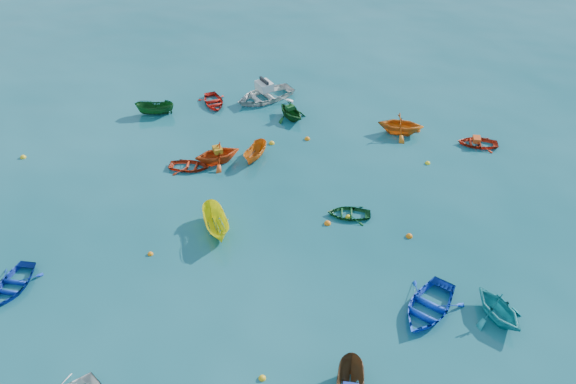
# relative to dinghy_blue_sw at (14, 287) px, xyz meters

# --- Properties ---
(ground) EXTENTS (160.00, 160.00, 0.00)m
(ground) POSITION_rel_dinghy_blue_sw_xyz_m (10.91, 5.38, 0.00)
(ground) COLOR #0B4551
(ground) RESTS_ON ground
(dinghy_blue_sw) EXTENTS (2.45, 3.17, 0.61)m
(dinghy_blue_sw) POSITION_rel_dinghy_blue_sw_xyz_m (0.00, 0.00, 0.00)
(dinghy_blue_sw) COLOR #0D30A6
(dinghy_blue_sw) RESTS_ON ground
(dinghy_blue_se) EXTENTS (3.77, 4.41, 0.77)m
(dinghy_blue_se) POSITION_rel_dinghy_blue_sw_xyz_m (19.48, 4.06, 0.00)
(dinghy_blue_se) COLOR blue
(dinghy_blue_se) RESTS_ON ground
(dinghy_orange_w) EXTENTS (3.78, 3.71, 1.51)m
(dinghy_orange_w) POSITION_rel_dinghy_blue_sw_xyz_m (5.63, 12.62, 0.00)
(dinghy_orange_w) COLOR #CE4513
(dinghy_orange_w) RESTS_ON ground
(sampan_yellow_mid) EXTENTS (2.81, 3.33, 1.24)m
(sampan_yellow_mid) POSITION_rel_dinghy_blue_sw_xyz_m (7.99, 6.55, 0.00)
(sampan_yellow_mid) COLOR yellow
(sampan_yellow_mid) RESTS_ON ground
(dinghy_green_e) EXTENTS (2.70, 2.15, 0.50)m
(dinghy_green_e) POSITION_rel_dinghy_blue_sw_xyz_m (14.62, 9.76, 0.00)
(dinghy_green_e) COLOR #124D21
(dinghy_green_e) RESTS_ON ground
(dinghy_cyan_se) EXTENTS (3.62, 3.67, 1.46)m
(dinghy_cyan_se) POSITION_rel_dinghy_blue_sw_xyz_m (22.55, 4.51, 0.00)
(dinghy_cyan_se) COLOR teal
(dinghy_cyan_se) RESTS_ON ground
(dinghy_red_nw) EXTENTS (2.79, 2.20, 0.52)m
(dinghy_red_nw) POSITION_rel_dinghy_blue_sw_xyz_m (4.18, 11.48, 0.00)
(dinghy_red_nw) COLOR #AF290E
(dinghy_red_nw) RESTS_ON ground
(sampan_orange_n) EXTENTS (1.23, 2.63, 0.98)m
(sampan_orange_n) POSITION_rel_dinghy_blue_sw_xyz_m (7.80, 13.68, 0.00)
(sampan_orange_n) COLOR orange
(sampan_orange_n) RESTS_ON ground
(dinghy_green_n) EXTENTS (3.36, 3.32, 1.34)m
(dinghy_green_n) POSITION_rel_dinghy_blue_sw_xyz_m (8.61, 19.12, 0.00)
(dinghy_green_n) COLOR #104516
(dinghy_green_n) RESTS_ON ground
(dinghy_red_ne) EXTENTS (2.82, 2.18, 0.54)m
(dinghy_red_ne) POSITION_rel_dinghy_blue_sw_xyz_m (21.42, 19.20, 0.00)
(dinghy_red_ne) COLOR red
(dinghy_red_ne) RESTS_ON ground
(dinghy_red_far) EXTENTS (3.29, 3.48, 0.59)m
(dinghy_red_far) POSITION_rel_dinghy_blue_sw_xyz_m (2.58, 19.51, 0.00)
(dinghy_red_far) COLOR red
(dinghy_red_far) RESTS_ON ground
(dinghy_orange_far) EXTENTS (3.27, 2.88, 1.61)m
(dinghy_orange_far) POSITION_rel_dinghy_blue_sw_xyz_m (16.31, 19.24, 0.00)
(dinghy_orange_far) COLOR #CC6313
(dinghy_orange_far) RESTS_ON ground
(sampan_green_far) EXTENTS (2.92, 1.88, 1.06)m
(sampan_green_far) POSITION_rel_dinghy_blue_sw_xyz_m (-0.89, 16.99, 0.00)
(sampan_green_far) COLOR #104518
(sampan_green_far) RESTS_ON ground
(motorboat_white) EXTENTS (5.48, 5.57, 1.55)m
(motorboat_white) POSITION_rel_dinghy_blue_sw_xyz_m (5.97, 21.26, 0.00)
(motorboat_white) COLOR silver
(motorboat_white) RESTS_ON ground
(tarp_orange_a) EXTENTS (0.83, 0.86, 0.33)m
(tarp_orange_a) POSITION_rel_dinghy_blue_sw_xyz_m (5.67, 12.65, 0.92)
(tarp_orange_a) COLOR #B87112
(tarp_orange_a) RESTS_ON dinghy_orange_w
(tarp_green_b) EXTENTS (0.71, 0.73, 0.28)m
(tarp_green_b) POSITION_rel_dinghy_blue_sw_xyz_m (8.53, 19.18, 0.81)
(tarp_green_b) COLOR #124A1A
(tarp_green_b) RESTS_ON dinghy_green_n
(tarp_orange_b) EXTENTS (0.56, 0.69, 0.31)m
(tarp_orange_b) POSITION_rel_dinghy_blue_sw_xyz_m (21.32, 19.19, 0.42)
(tarp_orange_b) COLOR #DD4716
(tarp_orange_b) RESTS_ON dinghy_red_ne
(buoy_or_a) EXTENTS (0.29, 0.29, 0.29)m
(buoy_or_a) POSITION_rel_dinghy_blue_sw_xyz_m (5.35, 3.86, 0.00)
(buoy_or_a) COLOR orange
(buoy_or_a) RESTS_ON ground
(buoy_ye_a) EXTENTS (0.31, 0.31, 0.31)m
(buoy_ye_a) POSITION_rel_dinghy_blue_sw_xyz_m (13.20, -1.51, 0.00)
(buoy_ye_a) COLOR gold
(buoy_ye_a) RESTS_ON ground
(buoy_or_b) EXTENTS (0.38, 0.38, 0.38)m
(buoy_or_b) POSITION_rel_dinghy_blue_sw_xyz_m (13.64, 8.74, 0.00)
(buoy_or_b) COLOR orange
(buoy_or_b) RESTS_ON ground
(buoy_ye_b) EXTENTS (0.37, 0.37, 0.37)m
(buoy_ye_b) POSITION_rel_dinghy_blue_sw_xyz_m (-6.58, 9.62, 0.00)
(buoy_ye_b) COLOR gold
(buoy_ye_b) RESTS_ON ground
(buoy_or_c) EXTENTS (0.38, 0.38, 0.38)m
(buoy_or_c) POSITION_rel_dinghy_blue_sw_xyz_m (10.43, 16.74, 0.00)
(buoy_or_c) COLOR orange
(buoy_or_c) RESTS_ON ground
(buoy_ye_c) EXTENTS (0.34, 0.34, 0.34)m
(buoy_ye_c) POSITION_rel_dinghy_blue_sw_xyz_m (14.65, 9.57, 0.00)
(buoy_ye_c) COLOR gold
(buoy_ye_c) RESTS_ON ground
(buoy_or_d) EXTENTS (0.37, 0.37, 0.37)m
(buoy_or_d) POSITION_rel_dinghy_blue_sw_xyz_m (18.10, 8.92, 0.00)
(buoy_or_d) COLOR orange
(buoy_or_d) RESTS_ON ground
(buoy_ye_d) EXTENTS (0.38, 0.38, 0.38)m
(buoy_ye_d) POSITION_rel_dinghy_blue_sw_xyz_m (8.28, 15.59, 0.00)
(buoy_ye_d) COLOR gold
(buoy_ye_d) RESTS_ON ground
(buoy_or_e) EXTENTS (0.38, 0.38, 0.38)m
(buoy_or_e) POSITION_rel_dinghy_blue_sw_xyz_m (17.46, 19.85, 0.00)
(buoy_or_e) COLOR #D9480B
(buoy_or_e) RESTS_ON ground
(buoy_ye_e) EXTENTS (0.33, 0.33, 0.33)m
(buoy_ye_e) POSITION_rel_dinghy_blue_sw_xyz_m (18.46, 16.11, 0.00)
(buoy_ye_e) COLOR yellow
(buoy_ye_e) RESTS_ON ground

